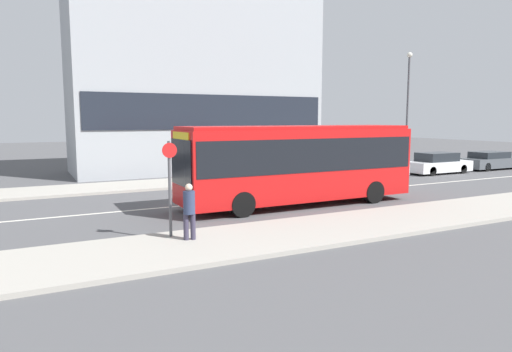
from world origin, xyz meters
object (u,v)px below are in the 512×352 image
city_bus (298,160)px  bus_stop_sign (170,181)px  pedestrian_near_stop (189,208)px  parked_car_2 (490,161)px  parked_car_0 (375,167)px  parked_car_1 (438,164)px  street_lamp (408,100)px

city_bus → bus_stop_sign: bearing=-148.3°
pedestrian_near_stop → parked_car_2: bearing=32.6°
parked_car_0 → parked_car_1: 5.35m
parked_car_2 → street_lamp: street_lamp is taller
parked_car_2 → pedestrian_near_stop: bearing=-160.6°
parked_car_2 → pedestrian_near_stop: size_ratio=2.86×
pedestrian_near_stop → bus_stop_sign: (-0.37, 0.62, 0.72)m
bus_stop_sign → street_lamp: (19.55, 10.12, 3.09)m
city_bus → parked_car_2: size_ratio=2.16×
parked_car_0 → street_lamp: (4.21, 1.67, 4.21)m
parked_car_0 → bus_stop_sign: (-15.34, -8.46, 1.12)m
parked_car_1 → parked_car_2: parked_car_1 is taller
parked_car_1 → parked_car_2: 5.41m
parked_car_0 → parked_car_2: parked_car_0 is taller
parked_car_1 → pedestrian_near_stop: bearing=-156.2°
street_lamp → pedestrian_near_stop: bearing=-150.7°
street_lamp → bus_stop_sign: bearing=-152.6°
city_bus → street_lamp: 15.14m
city_bus → pedestrian_near_stop: size_ratio=6.18×
city_bus → bus_stop_sign: (-6.43, -3.17, -0.13)m
parked_car_1 → pedestrian_near_stop: (-20.32, -8.98, 0.40)m
city_bus → bus_stop_sign: city_bus is taller
parked_car_2 → bus_stop_sign: size_ratio=1.65×
parked_car_0 → parked_car_2: 10.77m
city_bus → parked_car_1: bearing=25.4°
bus_stop_sign → street_lamp: bearing=27.4°
parked_car_1 → street_lamp: 4.71m
city_bus → parked_car_1: city_bus is taller
parked_car_1 → bus_stop_sign: bus_stop_sign is taller
city_bus → street_lamp: size_ratio=1.28×
bus_stop_sign → pedestrian_near_stop: bearing=-59.0°
city_bus → parked_car_2: (19.68, 5.29, -1.30)m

